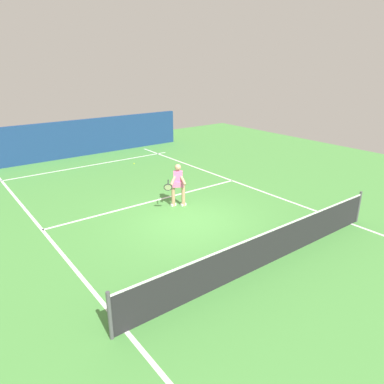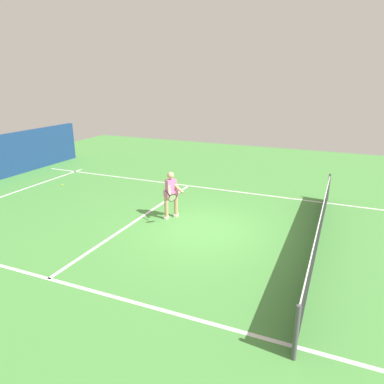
% 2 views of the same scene
% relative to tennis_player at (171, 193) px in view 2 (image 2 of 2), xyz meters
% --- Properties ---
extents(ground_plane, '(28.03, 28.03, 0.00)m').
position_rel_tennis_player_xyz_m(ground_plane, '(0.46, 1.28, -0.85)').
color(ground_plane, '#4C9342').
extents(baseline_marking, '(9.01, 0.10, 0.01)m').
position_rel_tennis_player_xyz_m(baseline_marking, '(0.46, -7.00, -0.84)').
color(baseline_marking, white).
rests_on(baseline_marking, ground).
extents(service_line_marking, '(8.01, 0.10, 0.01)m').
position_rel_tennis_player_xyz_m(service_line_marking, '(0.46, -0.95, -0.84)').
color(service_line_marking, white).
rests_on(service_line_marking, ground).
extents(sideline_left_marking, '(0.10, 19.56, 0.01)m').
position_rel_tennis_player_xyz_m(sideline_left_marking, '(-3.54, 1.28, -0.84)').
color(sideline_left_marking, white).
rests_on(sideline_left_marking, ground).
extents(sideline_right_marking, '(0.10, 19.56, 0.01)m').
position_rel_tennis_player_xyz_m(sideline_right_marking, '(4.47, 1.28, -0.84)').
color(sideline_right_marking, white).
rests_on(sideline_right_marking, ground).
extents(court_net, '(8.69, 0.08, 1.04)m').
position_rel_tennis_player_xyz_m(court_net, '(0.46, 4.59, -0.36)').
color(court_net, '#4C4C51').
rests_on(court_net, ground).
extents(tennis_player, '(1.09, 0.76, 1.55)m').
position_rel_tennis_player_xyz_m(tennis_player, '(0.00, 0.00, 0.00)').
color(tennis_player, tan).
rests_on(tennis_player, ground).
extents(tennis_ball_near, '(0.07, 0.07, 0.07)m').
position_rel_tennis_player_xyz_m(tennis_ball_near, '(-1.43, -5.89, -0.81)').
color(tennis_ball_near, '#D1E533').
rests_on(tennis_ball_near, ground).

